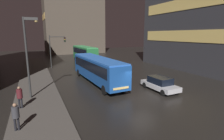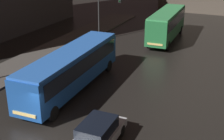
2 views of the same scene
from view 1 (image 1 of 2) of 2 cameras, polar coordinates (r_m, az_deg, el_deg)
ground_plane at (r=17.03m, az=9.74°, el=-9.12°), size 120.00×120.00×0.00m
sidewalk_left at (r=23.86m, az=-23.45°, el=-3.72°), size 4.00×48.00×0.15m
building_right_block at (r=35.33m, az=26.66°, el=13.77°), size 10.07×19.18×16.13m
building_far_backdrop at (r=61.51m, az=-12.81°, el=19.51°), size 18.07×12.00×29.59m
bus_near at (r=21.67m, az=-4.84°, el=0.84°), size 2.89×12.04×3.16m
bus_far at (r=37.80m, az=-8.93°, el=5.57°), size 2.76×10.16×3.45m
car_taxi at (r=19.51m, az=15.38°, el=-4.32°), size 2.03×4.45×1.50m
pedestrian_near at (r=15.75m, az=-27.93°, el=-7.24°), size 0.58×0.58×1.81m
pedestrian_mid at (r=12.36m, az=-28.94°, el=-12.50°), size 0.59×0.59×1.77m
traffic_light_main at (r=33.31m, az=-17.88°, el=7.51°), size 2.87×0.35×5.85m
street_lamp_sidewalk at (r=17.31m, az=-25.50°, el=7.29°), size 1.25×0.36×7.30m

